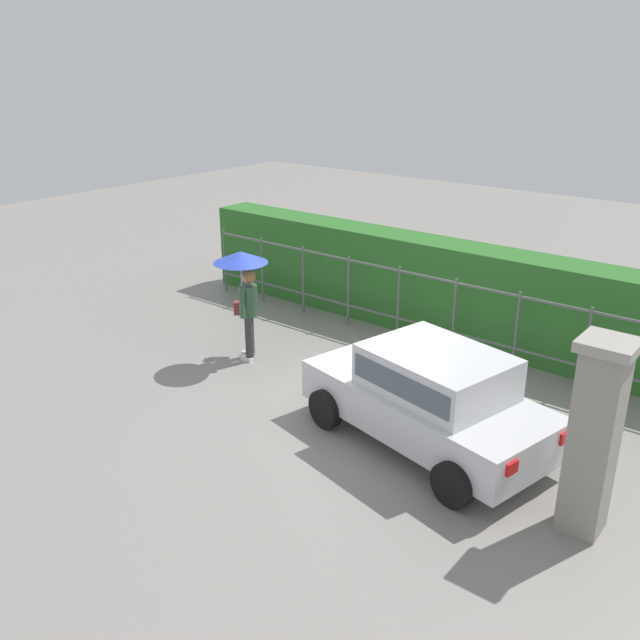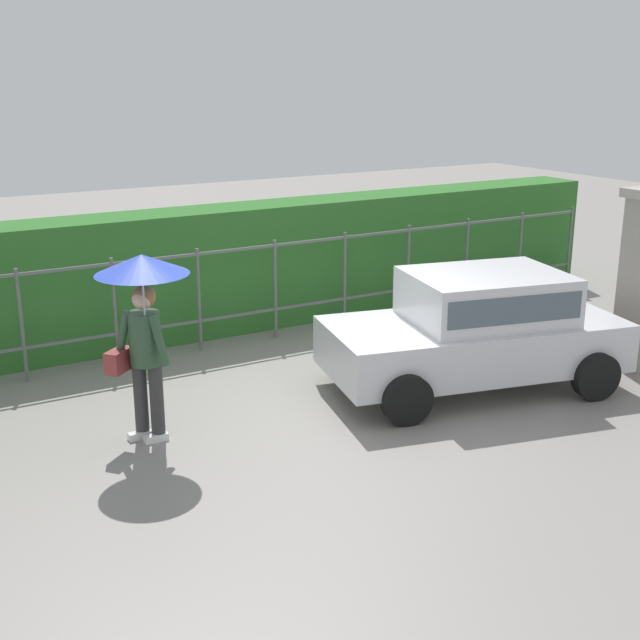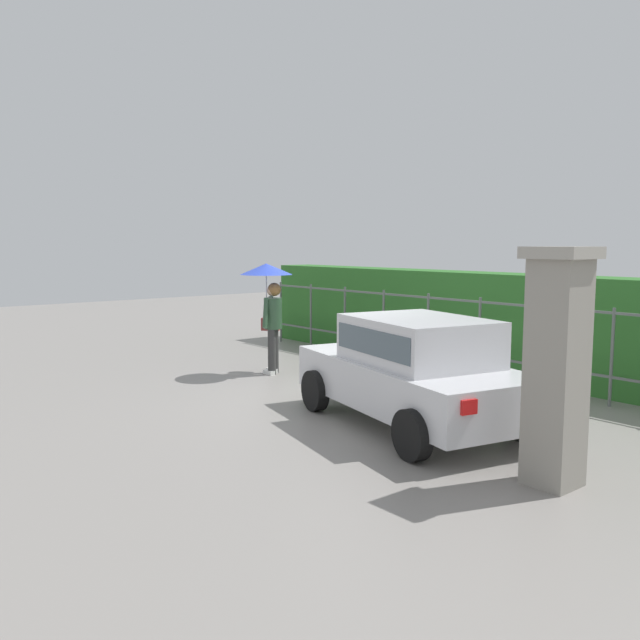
{
  "view_description": "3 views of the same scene",
  "coord_description": "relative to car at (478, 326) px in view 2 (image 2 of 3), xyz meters",
  "views": [
    {
      "loc": [
        5.7,
        -8.1,
        5.21
      ],
      "look_at": [
        -0.85,
        0.1,
        1.19
      ],
      "focal_mm": 38.2,
      "sensor_mm": 36.0,
      "label": 1
    },
    {
      "loc": [
        -5.19,
        -8.07,
        3.88
      ],
      "look_at": [
        -0.62,
        -0.22,
        1.16
      ],
      "focal_mm": 46.9,
      "sensor_mm": 36.0,
      "label": 2
    },
    {
      "loc": [
        7.42,
        -6.82,
        2.45
      ],
      "look_at": [
        -0.76,
        -0.16,
        1.21
      ],
      "focal_mm": 36.56,
      "sensor_mm": 36.0,
      "label": 3
    }
  ],
  "objects": [
    {
      "name": "pedestrian",
      "position": [
        -4.13,
        0.51,
        0.74
      ],
      "size": [
        0.97,
        0.97,
        2.09
      ],
      "rotation": [
        0.0,
        0.0,
        -2.45
      ],
      "color": "#333333",
      "rests_on": "ground"
    },
    {
      "name": "fence_section",
      "position": [
        -1.27,
        3.08,
        0.02
      ],
      "size": [
        12.19,
        0.05,
        1.5
      ],
      "color": "#59605B",
      "rests_on": "ground"
    },
    {
      "name": "ground_plane",
      "position": [
        -1.55,
        0.42,
        -0.8
      ],
      "size": [
        40.0,
        40.0,
        0.0
      ],
      "primitive_type": "plane",
      "color": "gray"
    },
    {
      "name": "hedge_row",
      "position": [
        -1.27,
        3.9,
        0.15
      ],
      "size": [
        13.14,
        0.9,
        1.9
      ],
      "primitive_type": "cube",
      "color": "#2D6B28",
      "rests_on": "ground"
    },
    {
      "name": "car",
      "position": [
        0.0,
        0.0,
        0.0
      ],
      "size": [
        3.97,
        2.5,
        1.48
      ],
      "rotation": [
        0.0,
        0.0,
        2.92
      ],
      "color": "silver",
      "rests_on": "ground"
    }
  ]
}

